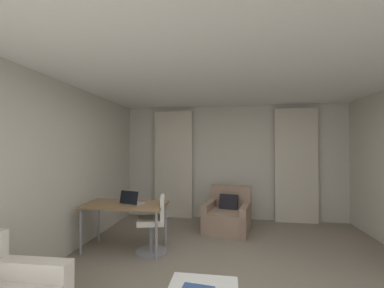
{
  "coord_description": "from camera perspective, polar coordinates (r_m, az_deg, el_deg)",
  "views": [
    {
      "loc": [
        -0.09,
        -2.72,
        1.62
      ],
      "look_at": [
        -0.68,
        1.23,
        1.69
      ],
      "focal_mm": 22.84,
      "sensor_mm": 36.0,
      "label": 1
    }
  ],
  "objects": [
    {
      "name": "wall_left",
      "position": [
        3.67,
        -33.41,
        -5.88
      ],
      "size": [
        0.06,
        6.12,
        2.6
      ],
      "color": "beige",
      "rests_on": "ground"
    },
    {
      "name": "armchair",
      "position": [
        5.06,
        8.34,
        -16.42
      ],
      "size": [
        0.98,
        1.0,
        0.84
      ],
      "color": "#997A66",
      "rests_on": "ground"
    },
    {
      "name": "wall_window",
      "position": [
        5.76,
        9.4,
        -4.18
      ],
      "size": [
        5.12,
        0.06,
        2.6
      ],
      "color": "beige",
      "rests_on": "ground"
    },
    {
      "name": "desk_chair",
      "position": [
        4.03,
        -8.89,
        -18.73
      ],
      "size": [
        0.49,
        0.49,
        0.88
      ],
      "color": "gray",
      "rests_on": "ground"
    },
    {
      "name": "curtain_left_panel",
      "position": [
        5.78,
        -4.39,
        -4.68
      ],
      "size": [
        0.9,
        0.06,
        2.5
      ],
      "color": "beige",
      "rests_on": "ground"
    },
    {
      "name": "curtain_right_panel",
      "position": [
        5.82,
        23.12,
        -4.58
      ],
      "size": [
        0.9,
        0.06,
        2.5
      ],
      "color": "beige",
      "rests_on": "ground"
    },
    {
      "name": "ceiling",
      "position": [
        2.91,
        10.36,
        19.31
      ],
      "size": [
        5.12,
        6.12,
        0.06
      ],
      "primitive_type": "cube",
      "color": "white",
      "rests_on": "wall_left"
    },
    {
      "name": "laptop",
      "position": [
        4.06,
        -13.89,
        -12.85
      ],
      "size": [
        0.37,
        0.32,
        0.22
      ],
      "color": "#ADADB2",
      "rests_on": "desk"
    },
    {
      "name": "desk",
      "position": [
        4.17,
        -15.36,
        -14.11
      ],
      "size": [
        1.29,
        0.62,
        0.74
      ],
      "color": "olive",
      "rests_on": "ground"
    }
  ]
}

